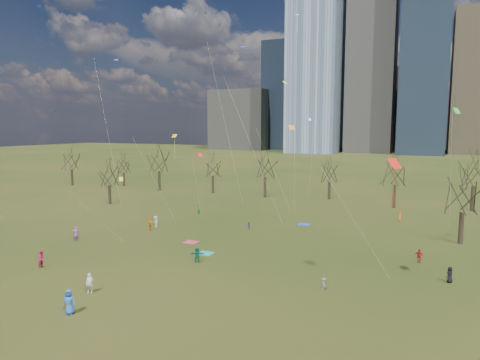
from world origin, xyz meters
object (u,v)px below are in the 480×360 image
at_px(person_1, 90,283).
at_px(person_2, 42,259).
at_px(blanket_navy, 304,224).
at_px(person_4, 150,224).
at_px(blanket_teal, 206,253).
at_px(person_0, 69,302).
at_px(blanket_crimson, 191,242).

height_order(person_1, person_2, person_2).
relative_size(blanket_navy, person_4, 0.92).
bearing_deg(person_2, person_4, -5.40).
relative_size(blanket_teal, person_2, 0.93).
bearing_deg(person_0, person_4, 90.55).
bearing_deg(blanket_crimson, person_0, -84.80).
distance_m(blanket_navy, person_4, 21.42).
xyz_separation_m(person_0, person_4, (-9.82, 23.75, -0.08)).
bearing_deg(person_4, person_2, 113.45).
distance_m(blanket_teal, person_2, 16.43).
height_order(person_2, person_4, person_4).
relative_size(blanket_crimson, person_1, 0.95).
distance_m(blanket_crimson, person_0, 21.01).
xyz_separation_m(person_0, person_1, (-1.61, 3.80, -0.11)).
distance_m(person_0, person_4, 25.70).
bearing_deg(blanket_crimson, person_2, -121.57).
relative_size(person_1, person_2, 0.98).
xyz_separation_m(blanket_navy, person_0, (-8.03, -35.54, 0.94)).
bearing_deg(person_2, blanket_crimson, -34.60).
height_order(blanket_teal, person_2, person_2).
height_order(person_0, person_4, person_0).
distance_m(blanket_teal, person_4, 13.28).
relative_size(person_0, person_4, 1.10).
bearing_deg(person_1, blanket_crimson, 67.26).
height_order(blanket_navy, person_1, person_1).
bearing_deg(blanket_teal, person_0, -96.18).
height_order(blanket_teal, blanket_crimson, same).
distance_m(person_1, person_4, 21.57).
bearing_deg(blanket_navy, blanket_crimson, -124.16).
bearing_deg(blanket_navy, blanket_teal, -108.84).
xyz_separation_m(blanket_teal, person_4, (-11.73, 6.16, 0.86)).
height_order(blanket_crimson, person_0, person_0).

